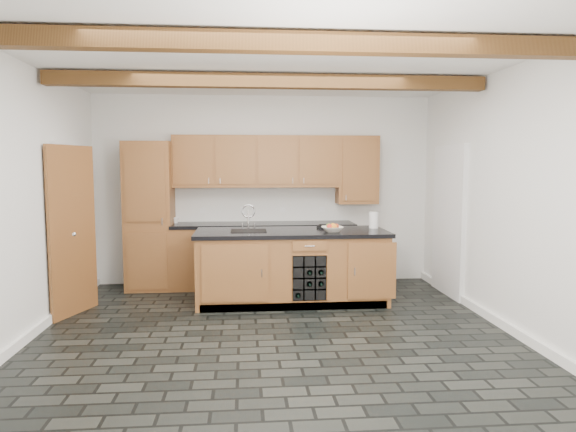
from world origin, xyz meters
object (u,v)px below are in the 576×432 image
object	(u,v)px
kitchen_scale	(323,226)
paper_towel	(374,220)
fruit_bowl	(332,229)
island	(292,266)

from	to	relation	value
kitchen_scale	paper_towel	bearing A→B (deg)	11.33
fruit_bowl	paper_towel	bearing A→B (deg)	28.58
kitchen_scale	island	bearing A→B (deg)	-132.10
paper_towel	kitchen_scale	bearing A→B (deg)	173.58
kitchen_scale	fruit_bowl	distance (m)	0.41
kitchen_scale	paper_towel	distance (m)	0.68
kitchen_scale	fruit_bowl	world-z (taller)	fruit_bowl
island	paper_towel	bearing A→B (deg)	9.31
kitchen_scale	paper_towel	xyz separation A→B (m)	(0.67, -0.08, 0.09)
island	kitchen_scale	distance (m)	0.71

